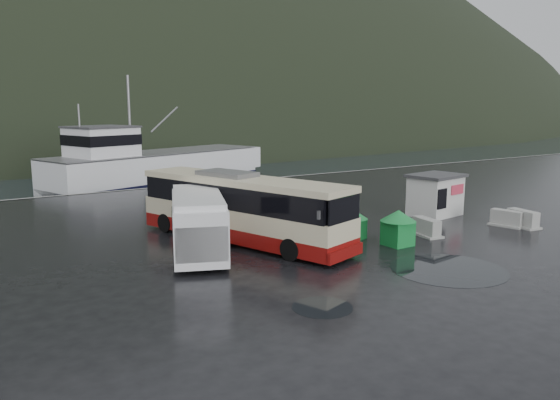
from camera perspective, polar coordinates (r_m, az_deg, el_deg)
ground at (r=25.54m, az=4.37°, el=-4.28°), size 160.00×160.00×0.00m
harbor_water at (r=130.79m, az=-26.04°, el=6.21°), size 300.00×180.00×0.02m
quay_edge at (r=42.94m, az=-11.81°, el=1.35°), size 160.00×0.60×1.50m
coach_bus at (r=25.47m, az=-3.95°, el=-4.31°), size 6.26×11.75×3.22m
white_van at (r=23.55m, az=-8.49°, el=-5.59°), size 4.29×6.63×2.62m
waste_bin_left at (r=25.27m, az=12.15°, el=-4.63°), size 1.17×1.17×1.62m
waste_bin_right at (r=26.11m, az=7.60°, el=-4.02°), size 1.18×1.18×1.40m
dome_tent at (r=24.61m, az=3.88°, el=-4.82°), size 2.49×3.27×1.20m
ticket_kiosk at (r=32.49m, az=15.82°, el=-1.55°), size 3.34×2.71×2.37m
jersey_barrier_a at (r=27.39m, az=15.01°, el=-3.62°), size 1.11×1.81×0.85m
jersey_barrier_b at (r=30.97m, az=23.97°, el=-2.59°), size 1.14×1.88×0.88m
jersey_barrier_c at (r=30.84m, az=22.57°, el=-2.54°), size 1.18×1.83×0.85m
fishing_trawler at (r=52.64m, az=-12.61°, el=2.88°), size 25.88×13.42×10.17m
puddles at (r=23.91m, az=10.85°, el=-5.41°), size 10.20×14.86×0.01m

